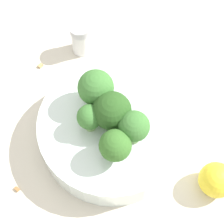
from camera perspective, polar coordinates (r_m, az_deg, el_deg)
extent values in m
plane|color=beige|center=(0.58, 0.00, -3.86)|extent=(3.00, 3.00, 0.00)
cylinder|color=silver|center=(0.55, 0.00, -2.77)|extent=(0.21, 0.21, 0.05)
cylinder|color=#8EB770|center=(0.53, -2.39, 2.43)|extent=(0.02, 0.02, 0.03)
sphere|color=#3D7533|center=(0.51, -2.48, 3.74)|extent=(0.05, 0.05, 0.05)
cylinder|color=#8EB770|center=(0.52, 0.13, -0.99)|extent=(0.03, 0.03, 0.03)
sphere|color=#28511E|center=(0.50, 0.13, 0.14)|extent=(0.05, 0.05, 0.05)
cylinder|color=#84AD66|center=(0.50, 0.48, -6.00)|extent=(0.02, 0.02, 0.02)
sphere|color=#386B28|center=(0.48, 0.50, -5.11)|extent=(0.04, 0.04, 0.04)
cylinder|color=#84AD66|center=(0.52, -3.35, -1.66)|extent=(0.02, 0.02, 0.02)
sphere|color=#3D7533|center=(0.50, -3.46, -0.76)|extent=(0.03, 0.03, 0.03)
cylinder|color=#7A9E5B|center=(0.51, 3.25, -3.28)|extent=(0.02, 0.02, 0.03)
sphere|color=#3D7533|center=(0.48, 3.38, -2.18)|extent=(0.04, 0.04, 0.04)
cylinder|color=silver|center=(0.64, -4.72, 10.73)|extent=(0.03, 0.03, 0.05)
cylinder|color=#B7B7BC|center=(0.62, -4.92, 12.42)|extent=(0.03, 0.03, 0.01)
sphere|color=yellow|center=(0.54, 15.63, -9.94)|extent=(0.05, 0.05, 0.05)
cube|color=tan|center=(0.65, -10.89, 7.06)|extent=(0.01, 0.01, 0.01)
cube|color=olive|center=(0.56, -14.34, -11.26)|extent=(0.01, 0.01, 0.01)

